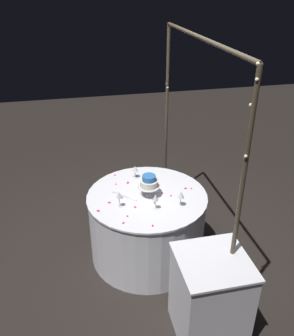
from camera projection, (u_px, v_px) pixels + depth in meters
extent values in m
plane|color=black|center=(147.00, 253.00, 4.01)|extent=(12.00, 12.00, 0.00)
cylinder|color=#473D2D|center=(166.00, 122.00, 4.44)|extent=(0.04, 0.04, 2.28)
cylinder|color=#473D2D|center=(237.00, 218.00, 2.68)|extent=(0.04, 0.04, 2.28)
cylinder|color=#473D2D|center=(201.00, 38.00, 3.02)|extent=(2.04, 0.04, 0.04)
sphere|color=#F9EAB2|center=(166.00, 113.00, 4.38)|extent=(0.02, 0.02, 0.02)
sphere|color=#F9EAB2|center=(251.00, 105.00, 2.28)|extent=(0.02, 0.02, 0.02)
sphere|color=#F9EAB2|center=(179.00, 28.00, 3.56)|extent=(0.02, 0.02, 0.02)
sphere|color=#F9EAB2|center=(166.00, 159.00, 4.68)|extent=(0.02, 0.02, 0.02)
sphere|color=#F9EAB2|center=(230.00, 269.00, 2.90)|extent=(0.02, 0.02, 0.02)
sphere|color=#F9EAB2|center=(198.00, 37.00, 3.08)|extent=(0.02, 0.02, 0.02)
sphere|color=#F9EAB2|center=(168.00, 88.00, 4.22)|extent=(0.02, 0.02, 0.02)
sphere|color=#F9EAB2|center=(257.00, 80.00, 2.17)|extent=(0.02, 0.02, 0.02)
sphere|color=#F9EAB2|center=(222.00, 47.00, 2.63)|extent=(0.02, 0.02, 0.02)
sphere|color=#F9EAB2|center=(167.00, 84.00, 4.21)|extent=(0.02, 0.02, 0.02)
sphere|color=#F9EAB2|center=(246.00, 156.00, 2.41)|extent=(0.02, 0.02, 0.02)
sphere|color=#F9EAB2|center=(258.00, 64.00, 2.14)|extent=(0.02, 0.02, 0.02)
cylinder|color=white|center=(147.00, 226.00, 3.83)|extent=(1.21, 1.21, 0.75)
cylinder|color=white|center=(147.00, 196.00, 3.65)|extent=(1.23, 1.23, 0.02)
cube|color=white|center=(210.00, 298.00, 2.96)|extent=(0.54, 0.54, 0.78)
cube|color=white|center=(214.00, 261.00, 2.77)|extent=(0.57, 0.57, 0.02)
cylinder|color=silver|center=(149.00, 195.00, 3.65)|extent=(0.11, 0.11, 0.01)
cylinder|color=silver|center=(149.00, 191.00, 3.62)|extent=(0.02, 0.02, 0.09)
cylinder|color=silver|center=(149.00, 187.00, 3.60)|extent=(0.22, 0.22, 0.01)
cylinder|color=silver|center=(149.00, 183.00, 3.58)|extent=(0.18, 0.18, 0.06)
cylinder|color=#2D6BB7|center=(149.00, 178.00, 3.55)|extent=(0.14, 0.14, 0.06)
cylinder|color=silver|center=(135.00, 177.00, 3.97)|extent=(0.06, 0.06, 0.00)
cylinder|color=silver|center=(135.00, 174.00, 3.95)|extent=(0.01, 0.01, 0.08)
cone|color=silver|center=(135.00, 168.00, 3.92)|extent=(0.07, 0.07, 0.06)
cylinder|color=silver|center=(155.00, 209.00, 3.44)|extent=(0.06, 0.06, 0.00)
cylinder|color=silver|center=(155.00, 204.00, 3.41)|extent=(0.01, 0.01, 0.09)
cone|color=silver|center=(155.00, 197.00, 3.37)|extent=(0.05, 0.05, 0.07)
cylinder|color=silver|center=(119.00, 206.00, 3.47)|extent=(0.06, 0.06, 0.00)
cylinder|color=silver|center=(119.00, 202.00, 3.44)|extent=(0.01, 0.01, 0.10)
cone|color=silver|center=(119.00, 195.00, 3.40)|extent=(0.05, 0.05, 0.07)
cylinder|color=silver|center=(180.00, 206.00, 3.48)|extent=(0.06, 0.06, 0.00)
cylinder|color=silver|center=(181.00, 201.00, 3.46)|extent=(0.01, 0.01, 0.09)
cone|color=silver|center=(181.00, 194.00, 3.42)|extent=(0.07, 0.07, 0.07)
cube|color=silver|center=(121.00, 195.00, 3.64)|extent=(0.18, 0.17, 0.01)
cube|color=white|center=(133.00, 199.00, 3.57)|extent=(0.08, 0.08, 0.01)
ellipsoid|color=#C61951|center=(143.00, 177.00, 3.98)|extent=(0.04, 0.04, 0.00)
ellipsoid|color=#C61951|center=(151.00, 180.00, 3.92)|extent=(0.04, 0.04, 0.00)
ellipsoid|color=#C61951|center=(122.00, 198.00, 3.60)|extent=(0.03, 0.03, 0.00)
ellipsoid|color=#C61951|center=(109.00, 203.00, 3.53)|extent=(0.04, 0.04, 0.00)
ellipsoid|color=#C61951|center=(115.00, 175.00, 4.01)|extent=(0.03, 0.02, 0.00)
ellipsoid|color=#C61951|center=(155.00, 203.00, 3.52)|extent=(0.03, 0.03, 0.00)
ellipsoid|color=#C61951|center=(171.00, 196.00, 3.64)|extent=(0.03, 0.03, 0.00)
ellipsoid|color=#C61951|center=(186.00, 188.00, 3.76)|extent=(0.04, 0.04, 0.00)
ellipsoid|color=#C61951|center=(139.00, 187.00, 3.78)|extent=(0.04, 0.04, 0.00)
ellipsoid|color=#C61951|center=(116.00, 184.00, 3.84)|extent=(0.03, 0.02, 0.00)
ellipsoid|color=#C61951|center=(191.00, 189.00, 3.76)|extent=(0.03, 0.02, 0.00)
ellipsoid|color=#C61951|center=(135.00, 207.00, 3.46)|extent=(0.04, 0.03, 0.00)
ellipsoid|color=#C61951|center=(128.00, 182.00, 3.88)|extent=(0.03, 0.03, 0.00)
ellipsoid|color=#C61951|center=(128.00, 183.00, 3.86)|extent=(0.02, 0.03, 0.00)
ellipsoid|color=#C61951|center=(153.00, 226.00, 3.20)|extent=(0.03, 0.02, 0.00)
ellipsoid|color=#C61951|center=(123.00, 223.00, 3.24)|extent=(0.04, 0.04, 0.00)
ellipsoid|color=#C61951|center=(98.00, 211.00, 3.40)|extent=(0.04, 0.04, 0.00)
ellipsoid|color=#C61951|center=(127.00, 216.00, 3.33)|extent=(0.03, 0.02, 0.00)
ellipsoid|color=#C61951|center=(162.00, 193.00, 3.68)|extent=(0.04, 0.03, 0.00)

